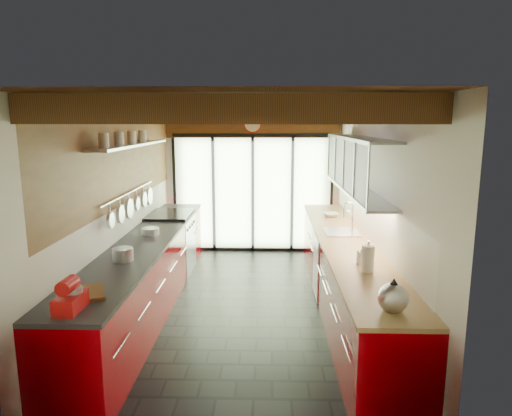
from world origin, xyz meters
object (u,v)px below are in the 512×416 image
Objects in this scene: kettle at (393,296)px; stand_mixer at (70,297)px; soap_bottle at (362,255)px; paper_towel at (368,260)px; bowl at (331,215)px.

stand_mixer is at bearing -178.78° from kettle.
stand_mixer is at bearing -153.90° from soap_bottle.
soap_bottle is at bearing 90.00° from paper_towel.
stand_mixer reaches higher than soap_bottle.
soap_bottle is 0.84× the size of bowl.
paper_towel is 0.27m from soap_bottle.
soap_bottle is 2.44m from bowl.
kettle is at bearing -90.00° from paper_towel.
soap_bottle is (2.54, 1.24, -0.01)m from stand_mixer.
kettle reaches higher than soap_bottle.
soap_bottle is (-0.00, 0.27, -0.03)m from paper_towel.
bowl is (0.00, 2.44, -0.07)m from soap_bottle.
soap_bottle is at bearing 26.10° from stand_mixer.
stand_mixer is 4.47m from bowl.
stand_mixer is 1.26× the size of bowl.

